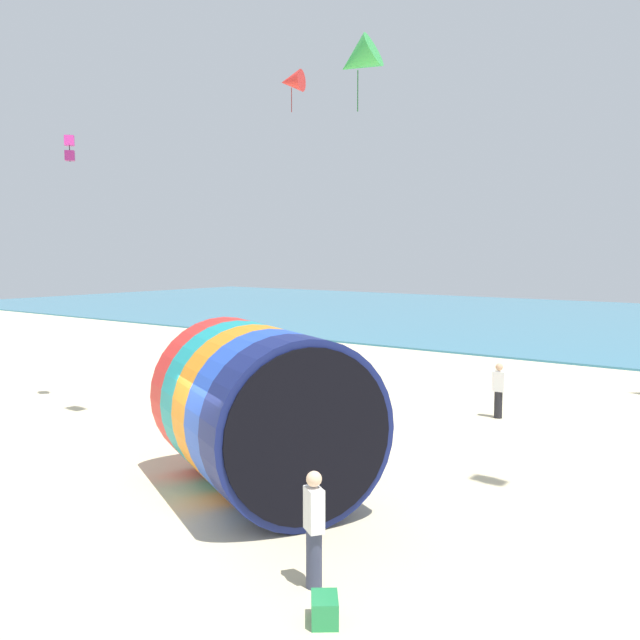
{
  "coord_description": "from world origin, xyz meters",
  "views": [
    {
      "loc": [
        9.62,
        -9.43,
        4.97
      ],
      "look_at": [
        0.01,
        3.2,
        3.43
      ],
      "focal_mm": 40.0,
      "sensor_mm": 36.0,
      "label": 1
    }
  ],
  "objects_px": {
    "kite_green_delta": "(358,60)",
    "kite_magenta_box": "(70,148)",
    "giant_inflatable_tube": "(261,411)",
    "kite_handler": "(314,528)",
    "bystander_mid_beach": "(499,390)",
    "cooler_box": "(325,610)",
    "kite_red_delta": "(291,81)"
  },
  "relations": [
    {
      "from": "kite_green_delta",
      "to": "bystander_mid_beach",
      "type": "bearing_deg",
      "value": 28.68
    },
    {
      "from": "kite_red_delta",
      "to": "cooler_box",
      "type": "distance_m",
      "value": 23.48
    },
    {
      "from": "kite_red_delta",
      "to": "bystander_mid_beach",
      "type": "bearing_deg",
      "value": -15.69
    },
    {
      "from": "kite_magenta_box",
      "to": "bystander_mid_beach",
      "type": "height_order",
      "value": "kite_magenta_box"
    },
    {
      "from": "giant_inflatable_tube",
      "to": "bystander_mid_beach",
      "type": "height_order",
      "value": "giant_inflatable_tube"
    },
    {
      "from": "giant_inflatable_tube",
      "to": "kite_magenta_box",
      "type": "xyz_separation_m",
      "value": [
        -10.24,
        2.58,
        6.43
      ]
    },
    {
      "from": "bystander_mid_beach",
      "to": "giant_inflatable_tube",
      "type": "bearing_deg",
      "value": -97.15
    },
    {
      "from": "giant_inflatable_tube",
      "to": "kite_green_delta",
      "type": "bearing_deg",
      "value": 109.68
    },
    {
      "from": "giant_inflatable_tube",
      "to": "bystander_mid_beach",
      "type": "xyz_separation_m",
      "value": [
        1.16,
        9.25,
        -0.89
      ]
    },
    {
      "from": "giant_inflatable_tube",
      "to": "kite_handler",
      "type": "distance_m",
      "value": 4.34
    },
    {
      "from": "kite_red_delta",
      "to": "kite_handler",
      "type": "bearing_deg",
      "value": -49.58
    },
    {
      "from": "kite_handler",
      "to": "bystander_mid_beach",
      "type": "relative_size",
      "value": 1.07
    },
    {
      "from": "kite_handler",
      "to": "bystander_mid_beach",
      "type": "xyz_separation_m",
      "value": [
        -2.22,
        11.86,
        -0.07
      ]
    },
    {
      "from": "cooler_box",
      "to": "kite_red_delta",
      "type": "bearing_deg",
      "value": 130.69
    },
    {
      "from": "kite_green_delta",
      "to": "bystander_mid_beach",
      "type": "relative_size",
      "value": 1.35
    },
    {
      "from": "kite_handler",
      "to": "kite_magenta_box",
      "type": "relative_size",
      "value": 2.15
    },
    {
      "from": "kite_green_delta",
      "to": "kite_magenta_box",
      "type": "bearing_deg",
      "value": -148.91
    },
    {
      "from": "giant_inflatable_tube",
      "to": "kite_handler",
      "type": "bearing_deg",
      "value": -37.61
    },
    {
      "from": "kite_green_delta",
      "to": "cooler_box",
      "type": "bearing_deg",
      "value": -57.56
    },
    {
      "from": "kite_handler",
      "to": "giant_inflatable_tube",
      "type": "bearing_deg",
      "value": 142.39
    },
    {
      "from": "kite_green_delta",
      "to": "cooler_box",
      "type": "relative_size",
      "value": 4.28
    },
    {
      "from": "bystander_mid_beach",
      "to": "cooler_box",
      "type": "xyz_separation_m",
      "value": [
        2.95,
        -12.57,
        -0.66
      ]
    },
    {
      "from": "giant_inflatable_tube",
      "to": "kite_handler",
      "type": "height_order",
      "value": "giant_inflatable_tube"
    },
    {
      "from": "kite_green_delta",
      "to": "cooler_box",
      "type": "height_order",
      "value": "kite_green_delta"
    },
    {
      "from": "kite_red_delta",
      "to": "kite_magenta_box",
      "type": "relative_size",
      "value": 2.03
    },
    {
      "from": "kite_green_delta",
      "to": "kite_red_delta",
      "type": "bearing_deg",
      "value": 143.18
    },
    {
      "from": "kite_green_delta",
      "to": "cooler_box",
      "type": "xyz_separation_m",
      "value": [
        6.69,
        -10.52,
        -10.4
      ]
    },
    {
      "from": "kite_magenta_box",
      "to": "kite_handler",
      "type": "bearing_deg",
      "value": -20.85
    },
    {
      "from": "kite_green_delta",
      "to": "bystander_mid_beach",
      "type": "height_order",
      "value": "kite_green_delta"
    },
    {
      "from": "giant_inflatable_tube",
      "to": "cooler_box",
      "type": "distance_m",
      "value": 5.5
    },
    {
      "from": "giant_inflatable_tube",
      "to": "cooler_box",
      "type": "bearing_deg",
      "value": -38.88
    },
    {
      "from": "giant_inflatable_tube",
      "to": "kite_red_delta",
      "type": "distance_m",
      "value": 18.27
    }
  ]
}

